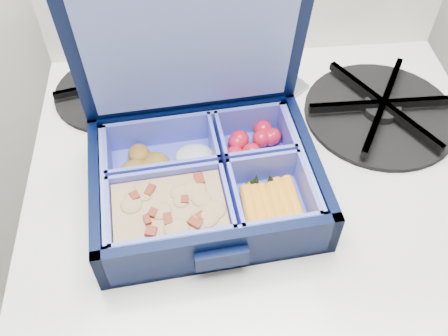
{
  "coord_description": "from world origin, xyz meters",
  "views": [
    {
      "loc": [
        -0.08,
        1.32,
        1.3
      ],
      "look_at": [
        -0.05,
        1.67,
        0.88
      ],
      "focal_mm": 40.0,
      "sensor_mm": 36.0,
      "label": 1
    }
  ],
  "objects_px": {
    "stove": "(251,314)",
    "burner_grate": "(382,107)",
    "fork": "(249,120)",
    "bento_box": "(206,181)"
  },
  "relations": [
    {
      "from": "burner_grate",
      "to": "bento_box",
      "type": "bearing_deg",
      "value": -154.55
    },
    {
      "from": "fork",
      "to": "burner_grate",
      "type": "bearing_deg",
      "value": 50.41
    },
    {
      "from": "burner_grate",
      "to": "fork",
      "type": "relative_size",
      "value": 1.02
    },
    {
      "from": "stove",
      "to": "burner_grate",
      "type": "bearing_deg",
      "value": 24.63
    },
    {
      "from": "bento_box",
      "to": "burner_grate",
      "type": "bearing_deg",
      "value": 20.27
    },
    {
      "from": "stove",
      "to": "fork",
      "type": "height_order",
      "value": "fork"
    },
    {
      "from": "bento_box",
      "to": "fork",
      "type": "bearing_deg",
      "value": 56.22
    },
    {
      "from": "burner_grate",
      "to": "stove",
      "type": "bearing_deg",
      "value": -155.37
    },
    {
      "from": "stove",
      "to": "burner_grate",
      "type": "height_order",
      "value": "burner_grate"
    },
    {
      "from": "bento_box",
      "to": "burner_grate",
      "type": "relative_size",
      "value": 1.23
    }
  ]
}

